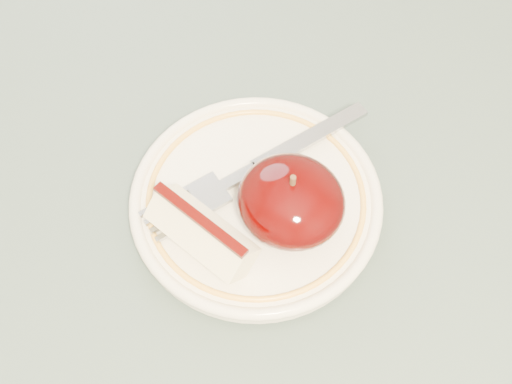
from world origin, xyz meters
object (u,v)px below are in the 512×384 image
Objects in this scene: table at (117,244)px; apple_half at (291,201)px; plate at (256,202)px; fork at (254,169)px.

apple_half is (0.13, 0.06, 0.13)m from table.
plate is at bearing -175.87° from apple_half.
table is at bearing -156.04° from apple_half.
table is 4.96× the size of fork.
table is at bearing -151.50° from plate.
fork is at bearing 160.35° from apple_half.
table is at bearing 149.89° from fork.
fork is (0.09, 0.07, 0.11)m from table.
apple_half is 0.41× the size of fork.
table is 0.19m from apple_half.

